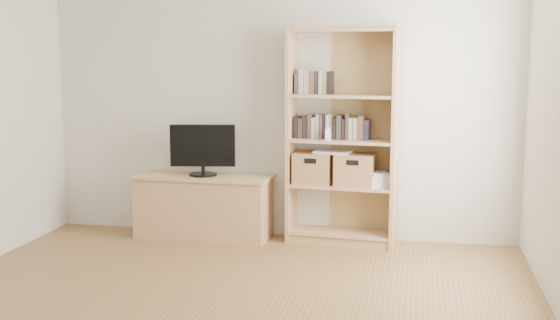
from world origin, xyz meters
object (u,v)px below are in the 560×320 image
(baby_monitor, at_px, (328,135))
(laptop, at_px, (333,152))
(tv_stand, at_px, (204,208))
(basket_left, at_px, (314,168))
(basket_right, at_px, (355,170))
(bookshelf, at_px, (342,137))
(television, at_px, (203,150))

(baby_monitor, distance_m, laptop, 0.20)
(tv_stand, relative_size, laptop, 3.89)
(basket_left, height_order, basket_right, basket_right)
(tv_stand, relative_size, bookshelf, 0.63)
(bookshelf, height_order, baby_monitor, bookshelf)
(baby_monitor, xyz_separation_m, basket_left, (-0.15, 0.12, -0.33))
(baby_monitor, distance_m, basket_right, 0.41)
(bookshelf, bearing_deg, laptop, -170.16)
(laptop, bearing_deg, television, -169.94)
(bookshelf, bearing_deg, basket_right, -2.60)
(tv_stand, bearing_deg, baby_monitor, 0.21)
(tv_stand, xyz_separation_m, television, (0.00, 0.00, 0.56))
(television, height_order, laptop, television)
(baby_monitor, height_order, basket_left, baby_monitor)
(television, xyz_separation_m, baby_monitor, (1.20, -0.04, 0.18))
(basket_left, height_order, laptop, laptop)
(bookshelf, distance_m, laptop, 0.16)
(basket_left, bearing_deg, basket_right, -0.38)
(television, distance_m, basket_right, 1.45)
(bookshelf, xyz_separation_m, laptop, (-0.09, -0.01, -0.14))
(basket_right, xyz_separation_m, laptop, (-0.21, 0.01, 0.16))
(bookshelf, height_order, basket_left, bookshelf)
(baby_monitor, height_order, laptop, baby_monitor)
(basket_right, bearing_deg, tv_stand, -174.48)
(television, xyz_separation_m, basket_left, (1.05, 0.08, -0.15))
(basket_right, bearing_deg, bookshelf, 176.22)
(tv_stand, height_order, basket_left, basket_left)
(tv_stand, xyz_separation_m, bookshelf, (1.32, 0.06, 0.71))
(baby_monitor, bearing_deg, basket_left, 130.29)
(television, distance_m, laptop, 1.23)
(bookshelf, xyz_separation_m, basket_left, (-0.27, 0.02, -0.30))
(laptop, bearing_deg, basket_right, 5.20)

